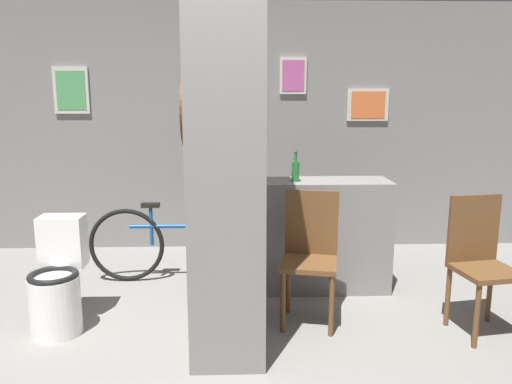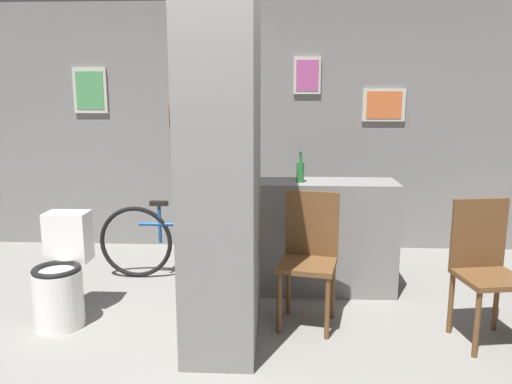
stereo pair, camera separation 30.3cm
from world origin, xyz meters
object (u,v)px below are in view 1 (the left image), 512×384
(chair_by_doorway, at_px, (480,258))
(chair_near_pillar, at_px, (310,251))
(bottle_tall, at_px, (295,170))
(bicycle, at_px, (178,243))
(toilet, at_px, (58,284))

(chair_by_doorway, bearing_deg, chair_near_pillar, 160.98)
(chair_near_pillar, relative_size, bottle_tall, 3.77)
(bicycle, relative_size, bottle_tall, 6.13)
(toilet, distance_m, chair_near_pillar, 1.82)
(toilet, bearing_deg, bottle_tall, 20.95)
(bottle_tall, bearing_deg, toilet, -159.05)
(bicycle, bearing_deg, chair_near_pillar, -37.77)
(chair_by_doorway, xyz_separation_m, bicycle, (-2.24, 1.03, -0.18))
(chair_near_pillar, distance_m, bottle_tall, 0.77)
(chair_near_pillar, bearing_deg, bicycle, 154.02)
(chair_by_doorway, relative_size, bicycle, 0.61)
(chair_by_doorway, distance_m, bicycle, 2.48)
(bicycle, bearing_deg, chair_by_doorway, -24.78)
(bicycle, bearing_deg, toilet, -128.26)
(chair_near_pillar, xyz_separation_m, bicycle, (-1.07, 0.83, -0.18))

